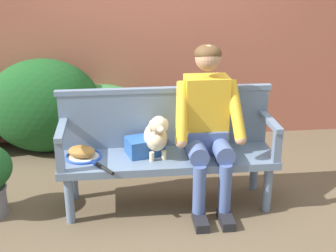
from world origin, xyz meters
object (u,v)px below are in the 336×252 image
(dog_on_bench, at_px, (156,136))
(tennis_racket, at_px, (85,157))
(person_seated, at_px, (208,122))
(garden_bench, at_px, (168,162))
(baseball_glove, at_px, (82,152))
(sports_bag, at_px, (145,146))

(dog_on_bench, bearing_deg, tennis_racket, 175.23)
(person_seated, bearing_deg, garden_bench, 177.92)
(person_seated, relative_size, dog_on_bench, 3.48)
(garden_bench, bearing_deg, dog_on_bench, -161.22)
(dog_on_bench, xyz_separation_m, baseball_glove, (-0.59, 0.08, -0.14))
(person_seated, distance_m, sports_bag, 0.54)
(tennis_racket, bearing_deg, garden_bench, -1.26)
(person_seated, height_order, tennis_racket, person_seated)
(tennis_racket, distance_m, sports_bag, 0.48)
(sports_bag, bearing_deg, garden_bench, -15.00)
(garden_bench, distance_m, sports_bag, 0.23)
(sports_bag, bearing_deg, dog_on_bench, -42.89)
(baseball_glove, height_order, sports_bag, sports_bag)
(garden_bench, xyz_separation_m, tennis_racket, (-0.65, 0.01, 0.07))
(person_seated, bearing_deg, sports_bag, 173.05)
(dog_on_bench, distance_m, sports_bag, 0.17)
(tennis_racket, relative_size, baseball_glove, 2.51)
(dog_on_bench, xyz_separation_m, sports_bag, (-0.09, 0.08, -0.12))
(person_seated, relative_size, sports_bag, 4.69)
(garden_bench, relative_size, baseball_glove, 7.79)
(garden_bench, distance_m, person_seated, 0.45)
(garden_bench, bearing_deg, baseball_glove, 176.00)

